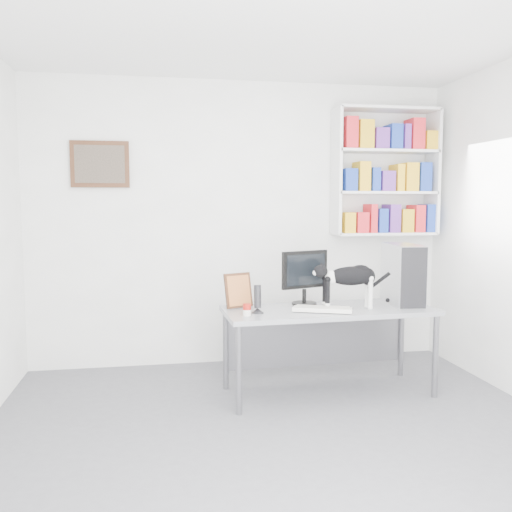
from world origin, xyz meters
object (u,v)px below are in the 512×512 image
desk (328,351)px  cat (349,287)px  speaker (258,298)px  soup_can (247,310)px  monitor (304,277)px  leaning_print (238,290)px  bookshelf (385,172)px  pc_tower (403,274)px  keyboard (322,309)px

desk → cat: (0.15, -0.05, 0.53)m
speaker → soup_can: size_ratio=2.51×
speaker → monitor: bearing=35.7°
cat → soup_can: bearing=-172.2°
leaning_print → cat: (0.87, -0.21, 0.03)m
bookshelf → leaning_print: bearing=-155.0°
bookshelf → cat: 1.51m
pc_tower → cat: 0.54m
bookshelf → desk: size_ratio=0.73×
bookshelf → monitor: size_ratio=2.68×
bookshelf → speaker: bookshelf is taller
desk → cat: cat is taller
bookshelf → monitor: 1.53m
monitor → keyboard: bearing=-96.8°
speaker → leaning_print: 0.27m
pc_tower → cat: pc_tower is taller
monitor → pc_tower: 0.83m
pc_tower → soup_can: pc_tower is taller
monitor → soup_can: bearing=-166.1°
desk → keyboard: keyboard is taller
desk → speaker: bearing=-174.3°
soup_can → cat: bearing=8.2°
bookshelf → soup_can: bearing=-145.5°
soup_can → keyboard: bearing=5.5°
speaker → cat: cat is taller
desk → soup_can: size_ratio=18.66×
bookshelf → speaker: size_ratio=5.44×
keyboard → pc_tower: size_ratio=0.91×
bookshelf → pc_tower: 1.21m
desk → keyboard: 0.40m
keyboard → leaning_print: (-0.63, 0.27, 0.13)m
desk → cat: 0.56m
bookshelf → keyboard: bookshelf is taller
pc_tower → leaning_print: 1.39m
monitor → cat: monitor is taller
soup_can → desk: bearing=14.0°
desk → pc_tower: pc_tower is taller
desk → monitor: monitor is taller
keyboard → leaning_print: bearing=177.6°
leaning_print → cat: cat is taller
desk → speaker: (-0.60, -0.09, 0.47)m
bookshelf → desk: 1.93m
pc_tower → speaker: size_ratio=2.20×
keyboard → cat: size_ratio=0.79×
cat → pc_tower: bearing=14.6°
pc_tower → keyboard: bearing=-159.5°
desk → monitor: size_ratio=3.66×
keyboard → pc_tower: pc_tower is taller
monitor → speaker: bearing=-168.2°
bookshelf → monitor: bookshelf is taller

